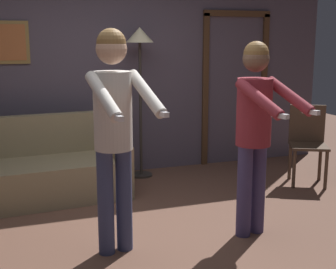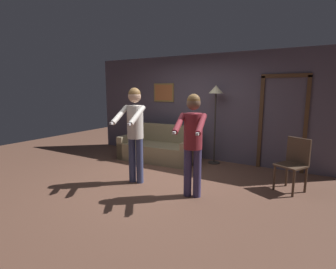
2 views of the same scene
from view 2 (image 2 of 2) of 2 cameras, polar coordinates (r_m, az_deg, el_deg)
ground_plane at (r=5.13m, az=-2.73°, el=-10.26°), size 12.00×12.00×0.00m
back_wall_assembly at (r=6.67m, az=7.39°, el=5.83°), size 6.40×0.10×2.60m
couch at (r=6.57m, az=-2.06°, el=-3.19°), size 1.95×0.97×0.87m
torchiere_lamp at (r=6.21m, az=10.35°, el=7.69°), size 0.34×0.34×1.85m
person_standing_left at (r=4.87m, az=-7.26°, el=1.90°), size 0.51×0.73×1.79m
person_standing_right at (r=4.20m, az=5.41°, el=-0.33°), size 0.53×0.72×1.69m
dining_chair_distant at (r=5.06m, az=25.76°, el=-5.26°), size 0.56×0.56×0.93m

